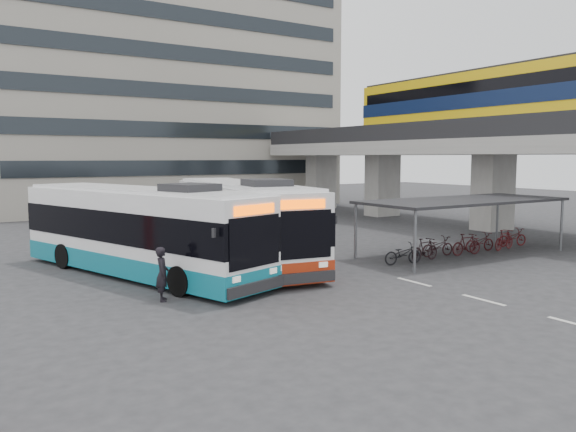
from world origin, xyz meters
TOP-DOWN VIEW (x-y plane):
  - ground at (0.00, 0.00)m, footprint 120.00×120.00m
  - viaduct at (17.00, 10.31)m, footprint 8.00×32.00m
  - bike_shelter at (8.50, 3.00)m, footprint 10.00×4.00m
  - office_block at (6.00, 36.00)m, footprint 30.00×15.00m
  - road_markings at (2.50, -3.00)m, footprint 0.15×7.60m
  - bus_main at (-0.69, 7.17)m, footprint 4.48×12.48m
  - bus_teal at (-5.38, 6.51)m, footprint 6.21×12.20m
  - pedestrian at (-5.99, 2.27)m, footprint 0.58×0.71m

SIDE VIEW (x-z plane):
  - ground at x=0.00m, z-range 0.00..0.00m
  - road_markings at x=2.50m, z-range 0.00..0.01m
  - pedestrian at x=-5.99m, z-range 0.00..1.69m
  - bike_shelter at x=8.50m, z-range 0.09..2.63m
  - bus_teal at x=-5.38m, z-range -0.13..3.42m
  - bus_main at x=-0.69m, z-range -0.13..3.49m
  - viaduct at x=17.00m, z-range 1.39..11.07m
  - office_block at x=6.00m, z-range 0.00..25.00m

